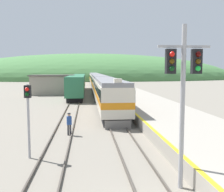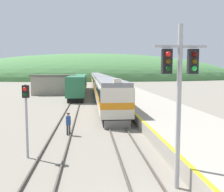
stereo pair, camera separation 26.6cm
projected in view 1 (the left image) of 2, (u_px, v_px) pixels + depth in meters
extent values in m
cube|color=#4C443D|center=(93.00, 87.00, 77.49)|extent=(0.08, 180.00, 0.16)
cube|color=#4C443D|center=(98.00, 87.00, 77.63)|extent=(0.08, 180.00, 0.16)
cube|color=#4C443D|center=(78.00, 87.00, 77.06)|extent=(0.08, 180.00, 0.16)
cube|color=#4C443D|center=(83.00, 87.00, 77.19)|extent=(0.08, 180.00, 0.16)
cube|color=#9E9689|center=(123.00, 91.00, 58.22)|extent=(7.02, 140.00, 0.94)
cube|color=yellow|center=(108.00, 89.00, 57.85)|extent=(0.24, 140.00, 0.01)
ellipsoid|color=#477A42|center=(91.00, 79.00, 147.48)|extent=(164.06, 73.83, 28.16)
cube|color=gray|center=(53.00, 85.00, 54.47)|extent=(8.41, 5.94, 3.82)
cube|color=#47423D|center=(53.00, 75.00, 54.27)|extent=(8.91, 6.44, 0.24)
cube|color=black|center=(108.00, 107.00, 33.00)|extent=(2.40, 20.24, 0.85)
cube|color=beige|center=(108.00, 93.00, 32.82)|extent=(2.93, 21.53, 2.72)
cube|color=orange|center=(108.00, 95.00, 32.84)|extent=(2.96, 21.55, 0.60)
cube|color=black|center=(108.00, 88.00, 32.76)|extent=(2.95, 20.24, 0.82)
cube|color=slate|center=(108.00, 80.00, 32.67)|extent=(2.75, 21.53, 0.40)
cube|color=black|center=(117.00, 96.00, 23.22)|extent=(2.97, 2.20, 1.09)
cube|color=beige|center=(118.00, 81.00, 22.41)|extent=(0.64, 0.80, 0.36)
cube|color=slate|center=(118.00, 125.00, 22.54)|extent=(2.28, 0.40, 0.77)
cube|color=black|center=(99.00, 92.00, 55.71)|extent=(2.40, 21.18, 0.85)
cube|color=beige|center=(99.00, 84.00, 55.54)|extent=(2.93, 22.53, 2.72)
cube|color=orange|center=(99.00, 85.00, 55.56)|extent=(2.96, 22.55, 0.60)
cube|color=black|center=(99.00, 81.00, 55.48)|extent=(2.95, 21.18, 0.82)
cube|color=slate|center=(99.00, 76.00, 55.38)|extent=(2.75, 22.53, 0.40)
cube|color=black|center=(96.00, 85.00, 78.92)|extent=(2.40, 21.18, 0.85)
cube|color=beige|center=(96.00, 80.00, 78.74)|extent=(2.93, 22.53, 2.72)
cube|color=orange|center=(96.00, 80.00, 78.76)|extent=(2.96, 22.55, 0.60)
cube|color=black|center=(96.00, 78.00, 78.68)|extent=(2.95, 21.18, 0.82)
cube|color=slate|center=(96.00, 74.00, 78.59)|extent=(2.75, 22.53, 0.40)
cube|color=black|center=(94.00, 82.00, 102.12)|extent=(2.40, 21.18, 0.85)
cube|color=beige|center=(94.00, 77.00, 101.95)|extent=(2.93, 22.53, 2.72)
cube|color=orange|center=(94.00, 78.00, 101.97)|extent=(2.96, 22.55, 0.60)
cube|color=black|center=(94.00, 76.00, 101.89)|extent=(2.95, 21.18, 0.82)
cube|color=slate|center=(94.00, 73.00, 101.79)|extent=(2.75, 22.53, 0.40)
cube|color=black|center=(78.00, 92.00, 56.50)|extent=(2.46, 33.32, 0.80)
cube|color=#286B47|center=(78.00, 82.00, 56.30)|extent=(2.90, 34.71, 3.20)
cylinder|color=#9E9EA3|center=(182.00, 108.00, 10.96)|extent=(0.20, 0.20, 6.92)
cube|color=#9E9EA3|center=(184.00, 46.00, 10.71)|extent=(2.20, 0.10, 0.10)
cube|color=black|center=(171.00, 61.00, 10.72)|extent=(0.40, 0.28, 1.02)
sphere|color=red|center=(172.00, 54.00, 10.52)|extent=(0.22, 0.22, 0.22)
sphere|color=#412C05|center=(172.00, 61.00, 10.54)|extent=(0.22, 0.22, 0.22)
sphere|color=black|center=(172.00, 68.00, 10.57)|extent=(0.22, 0.22, 0.22)
cube|color=black|center=(196.00, 62.00, 10.82)|extent=(0.40, 0.28, 1.02)
sphere|color=#3C0504|center=(198.00, 54.00, 10.62)|extent=(0.22, 0.22, 0.22)
sphere|color=#412C05|center=(198.00, 61.00, 10.65)|extent=(0.22, 0.22, 0.22)
sphere|color=green|center=(198.00, 68.00, 10.68)|extent=(0.22, 0.22, 0.22)
cylinder|color=#9E9EA3|center=(29.00, 122.00, 14.90)|extent=(0.14, 0.14, 4.26)
cube|color=black|center=(28.00, 92.00, 14.73)|extent=(0.36, 0.28, 0.71)
sphere|color=red|center=(27.00, 89.00, 14.54)|extent=(0.22, 0.22, 0.22)
sphere|color=black|center=(27.00, 94.00, 14.57)|extent=(0.22, 0.22, 0.22)
cylinder|color=#2D2D33|center=(68.00, 130.00, 20.32)|extent=(0.14, 0.14, 0.84)
cylinder|color=#2D2D33|center=(70.00, 130.00, 20.37)|extent=(0.14, 0.14, 0.84)
cube|color=navy|center=(69.00, 120.00, 20.27)|extent=(0.40, 0.30, 0.65)
sphere|color=tan|center=(69.00, 115.00, 20.23)|extent=(0.23, 0.23, 0.23)
cylinder|color=black|center=(69.00, 114.00, 20.22)|extent=(0.24, 0.24, 0.07)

